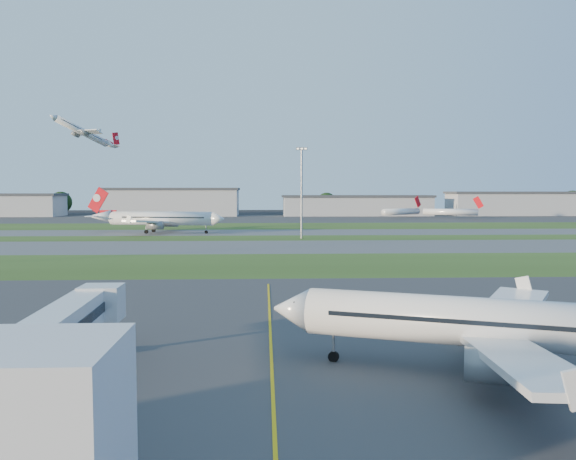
{
  "coord_description": "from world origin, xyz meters",
  "views": [
    {
      "loc": [
        4.47,
        -50.63,
        13.57
      ],
      "look_at": [
        8.42,
        43.25,
        7.0
      ],
      "focal_mm": 35.0,
      "sensor_mm": 36.0,
      "label": 1
    }
  ],
  "objects": [
    {
      "name": "hangar_west",
      "position": [
        -45.0,
        255.0,
        7.64
      ],
      "size": [
        71.4,
        23.0,
        15.2
      ],
      "color": "#9B9EA3",
      "rests_on": "ground"
    },
    {
      "name": "taxiway_a",
      "position": [
        0.0,
        85.0,
        0.01
      ],
      "size": [
        300.0,
        32.0,
        0.01
      ],
      "primitive_type": "cube",
      "color": "#515154",
      "rests_on": "ground"
    },
    {
      "name": "grass_strip_b",
      "position": [
        0.0,
        110.0,
        0.01
      ],
      "size": [
        300.0,
        18.0,
        0.01
      ],
      "primitive_type": "cube",
      "color": "#314617",
      "rests_on": "ground"
    },
    {
      "name": "hangar_east",
      "position": [
        55.0,
        255.0,
        5.64
      ],
      "size": [
        81.6,
        23.0,
        11.2
      ],
      "color": "#9B9EA3",
      "rests_on": "ground"
    },
    {
      "name": "mini_jet_far",
      "position": [
        95.78,
        220.58,
        3.28
      ],
      "size": [
        26.67,
        13.84,
        9.48
      ],
      "rotation": [
        0.0,
        0.0,
        -0.43
      ],
      "color": "silver",
      "rests_on": "ground"
    },
    {
      "name": "tree_west",
      "position": [
        -110.0,
        270.0,
        7.14
      ],
      "size": [
        12.1,
        12.1,
        13.2
      ],
      "color": "black",
      "rests_on": "ground"
    },
    {
      "name": "airliner_taxiing",
      "position": [
        -28.93,
        130.57,
        4.65
      ],
      "size": [
        42.02,
        35.31,
        13.24
      ],
      "rotation": [
        0.0,
        0.0,
        2.94
      ],
      "color": "silver",
      "rests_on": "ground"
    },
    {
      "name": "tree_far_east",
      "position": [
        185.0,
        271.0,
        7.46
      ],
      "size": [
        12.65,
        12.65,
        13.8
      ],
      "color": "black",
      "rests_on": "ground"
    },
    {
      "name": "tree_east",
      "position": [
        115.0,
        267.0,
        6.16
      ],
      "size": [
        10.45,
        10.45,
        11.4
      ],
      "color": "black",
      "rests_on": "ground"
    },
    {
      "name": "tree_mid_west",
      "position": [
        -20.0,
        266.0,
        5.84
      ],
      "size": [
        9.9,
        9.9,
        10.8
      ],
      "color": "black",
      "rests_on": "ground"
    },
    {
      "name": "apron_near",
      "position": [
        0.0,
        0.0,
        0.01
      ],
      "size": [
        300.0,
        70.0,
        0.01
      ],
      "primitive_type": "cube",
      "color": "#333335",
      "rests_on": "ground"
    },
    {
      "name": "airliner_parked",
      "position": [
        21.86,
        -11.62,
        3.89
      ],
      "size": [
        33.94,
        28.74,
        11.09
      ],
      "rotation": [
        0.0,
        0.0,
        -0.36
      ],
      "color": "silver",
      "rests_on": "ground"
    },
    {
      "name": "taxiway_b",
      "position": [
        0.0,
        132.0,
        0.01
      ],
      "size": [
        300.0,
        26.0,
        0.01
      ],
      "primitive_type": "cube",
      "color": "#515154",
      "rests_on": "ground"
    },
    {
      "name": "grass_strip_c",
      "position": [
        0.0,
        165.0,
        0.01
      ],
      "size": [
        300.0,
        40.0,
        0.01
      ],
      "primitive_type": "cube",
      "color": "#314617",
      "rests_on": "ground"
    },
    {
      "name": "light_mast_centre",
      "position": [
        15.0,
        108.0,
        14.81
      ],
      "size": [
        3.2,
        0.7,
        25.8
      ],
      "color": "gray",
      "rests_on": "ground"
    },
    {
      "name": "grass_strip_a",
      "position": [
        0.0,
        52.0,
        0.01
      ],
      "size": [
        300.0,
        34.0,
        0.01
      ],
      "primitive_type": "cube",
      "color": "#314617",
      "rests_on": "ground"
    },
    {
      "name": "yellow_line",
      "position": [
        5.0,
        0.0,
        0.0
      ],
      "size": [
        0.25,
        60.0,
        0.02
      ],
      "primitive_type": "cube",
      "color": "gold",
      "rests_on": "ground"
    },
    {
      "name": "airliner_departing",
      "position": [
        -79.77,
        215.66,
        41.01
      ],
      "size": [
        25.19,
        22.85,
        10.07
      ],
      "rotation": [
        0.0,
        0.0,
        0.73
      ],
      "color": "silver"
    },
    {
      "name": "jet_bridge",
      "position": [
        -9.81,
        -15.24,
        4.01
      ],
      "size": [
        4.2,
        26.9,
        6.2
      ],
      "color": "silver",
      "rests_on": "ground"
    },
    {
      "name": "mini_jet_near",
      "position": [
        72.74,
        226.08,
        3.28
      ],
      "size": [
        23.97,
        18.48,
        9.48
      ],
      "rotation": [
        0.0,
        0.0,
        0.64
      ],
      "color": "silver",
      "rests_on": "ground"
    },
    {
      "name": "tree_mid_east",
      "position": [
        40.0,
        269.0,
        6.81
      ],
      "size": [
        11.55,
        11.55,
        12.6
      ],
      "color": "black",
      "rests_on": "ground"
    },
    {
      "name": "apron_far",
      "position": [
        0.0,
        225.0,
        0.01
      ],
      "size": [
        400.0,
        80.0,
        0.01
      ],
      "primitive_type": "cube",
      "color": "#333335",
      "rests_on": "ground"
    },
    {
      "name": "hangar_far_east",
      "position": [
        155.0,
        255.0,
        6.64
      ],
      "size": [
        96.9,
        23.0,
        13.2
      ],
      "color": "#9B9EA3",
      "rests_on": "ground"
    },
    {
      "name": "ground",
      "position": [
        0.0,
        0.0,
        0.0
      ],
      "size": [
        700.0,
        700.0,
        0.0
      ],
      "primitive_type": "plane",
      "color": "black",
      "rests_on": "ground"
    }
  ]
}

